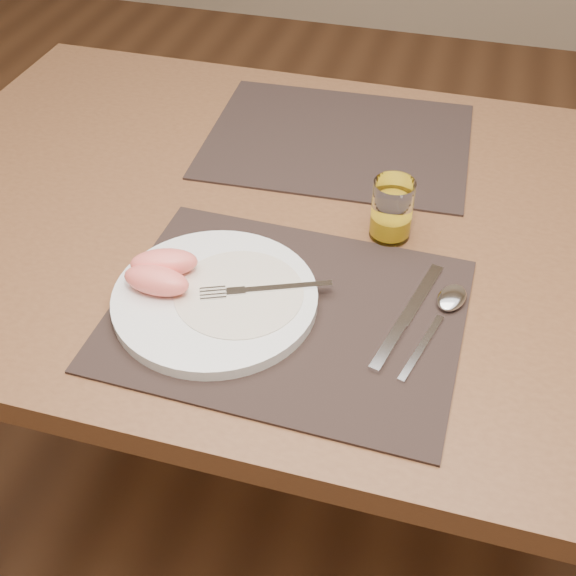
# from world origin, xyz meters

# --- Properties ---
(ground) EXTENTS (5.00, 5.00, 0.00)m
(ground) POSITION_xyz_m (0.00, 0.00, 0.00)
(ground) COLOR brown
(ground) RESTS_ON ground
(table) EXTENTS (1.40, 0.90, 0.75)m
(table) POSITION_xyz_m (0.00, 0.00, 0.67)
(table) COLOR brown
(table) RESTS_ON ground
(placemat_near) EXTENTS (0.46, 0.36, 0.00)m
(placemat_near) POSITION_xyz_m (0.00, -0.22, 0.75)
(placemat_near) COLOR black
(placemat_near) RESTS_ON table
(placemat_far) EXTENTS (0.47, 0.37, 0.00)m
(placemat_far) POSITION_xyz_m (-0.03, 0.22, 0.75)
(placemat_far) COLOR black
(placemat_far) RESTS_ON table
(plate) EXTENTS (0.27, 0.27, 0.02)m
(plate) POSITION_xyz_m (-0.09, -0.23, 0.76)
(plate) COLOR white
(plate) RESTS_ON placemat_near
(plate_dressing) EXTENTS (0.17, 0.17, 0.00)m
(plate_dressing) POSITION_xyz_m (-0.06, -0.22, 0.77)
(plate_dressing) COLOR white
(plate_dressing) RESTS_ON plate
(fork) EXTENTS (0.17, 0.08, 0.00)m
(fork) POSITION_xyz_m (-0.04, -0.21, 0.77)
(fork) COLOR silver
(fork) RESTS_ON plate
(knife) EXTENTS (0.07, 0.22, 0.01)m
(knife) POSITION_xyz_m (0.15, -0.20, 0.76)
(knife) COLOR silver
(knife) RESTS_ON placemat_near
(spoon) EXTENTS (0.07, 0.19, 0.01)m
(spoon) POSITION_xyz_m (0.20, -0.15, 0.76)
(spoon) COLOR silver
(spoon) RESTS_ON placemat_near
(juice_glass) EXTENTS (0.06, 0.06, 0.09)m
(juice_glass) POSITION_xyz_m (0.10, -0.02, 0.79)
(juice_glass) COLOR white
(juice_glass) RESTS_ON placemat_near
(grapefruit_wedges) EXTENTS (0.10, 0.09, 0.04)m
(grapefruit_wedges) POSITION_xyz_m (-0.17, -0.22, 0.79)
(grapefruit_wedges) COLOR #FF7968
(grapefruit_wedges) RESTS_ON plate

